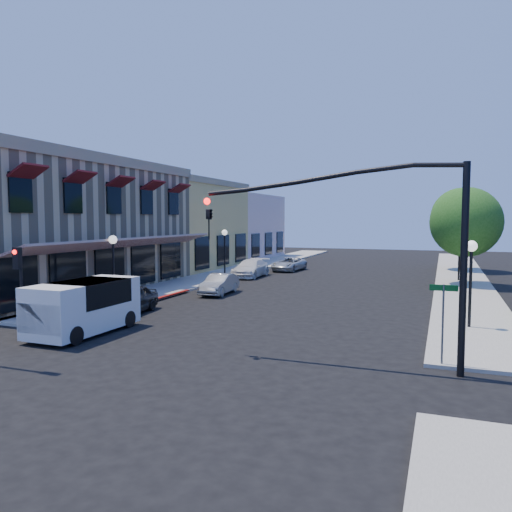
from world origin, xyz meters
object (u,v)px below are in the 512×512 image
(signal_mast_arm, at_px, (385,231))
(lamppost_left_far, at_px, (225,240))
(street_tree_b, at_px, (461,217))
(secondary_signal, at_px, (19,273))
(lamppost_right_far, at_px, (460,243))
(parked_car_a, at_px, (129,300))
(parked_car_d, at_px, (289,264))
(street_name_sign, at_px, (443,311))
(lamppost_left_near, at_px, (113,252))
(parked_car_c, at_px, (251,268))
(white_van, at_px, (83,304))
(parked_car_b, at_px, (219,284))
(street_tree_a, at_px, (466,222))
(lamppost_right_near, at_px, (471,262))

(signal_mast_arm, distance_m, lamppost_left_far, 25.07)
(street_tree_b, distance_m, secondary_signal, 34.97)
(lamppost_right_far, height_order, parked_car_a, lamppost_right_far)
(secondary_signal, xyz_separation_m, lamppost_left_far, (-0.50, 20.59, 0.42))
(secondary_signal, distance_m, parked_car_d, 25.90)
(street_name_sign, xyz_separation_m, lamppost_left_near, (-16.00, 5.80, 1.04))
(parked_car_c, bearing_deg, signal_mast_arm, -59.88)
(street_tree_b, xyz_separation_m, parked_car_d, (-13.60, -4.95, -3.97))
(parked_car_a, distance_m, parked_car_d, 21.10)
(signal_mast_arm, relative_size, white_van, 1.74)
(white_van, height_order, parked_car_b, white_van)
(street_name_sign, bearing_deg, white_van, -178.90)
(lamppost_right_far, bearing_deg, street_tree_a, -81.47)
(secondary_signal, bearing_deg, signal_mast_arm, 0.37)
(street_tree_a, xyz_separation_m, parked_car_b, (-13.60, -9.00, -3.60))
(lamppost_left_near, xyz_separation_m, parked_car_b, (3.70, 5.00, -2.14))
(street_tree_b, xyz_separation_m, lamppost_right_far, (-0.30, -8.00, -1.81))
(street_tree_a, relative_size, parked_car_c, 1.41)
(street_name_sign, relative_size, parked_car_a, 0.65)
(parked_car_c, bearing_deg, street_tree_a, 0.56)
(secondary_signal, xyz_separation_m, parked_car_a, (1.80, 4.59, -1.66))
(street_tree_b, bearing_deg, parked_car_d, -160.00)
(signal_mast_arm, height_order, lamppost_left_near, signal_mast_arm)
(signal_mast_arm, xyz_separation_m, lamppost_right_far, (2.64, 22.50, -1.35))
(lamppost_left_far, xyz_separation_m, white_van, (3.08, -20.05, -1.56))
(parked_car_c, bearing_deg, lamppost_left_far, 170.72)
(parked_car_a, bearing_deg, lamppost_left_near, 132.02)
(parked_car_b, bearing_deg, secondary_signal, -108.30)
(street_tree_b, relative_size, parked_car_b, 1.95)
(lamppost_left_far, height_order, parked_car_b, lamppost_left_far)
(street_tree_a, height_order, parked_car_c, street_tree_a)
(street_tree_a, xyz_separation_m, lamppost_left_far, (-17.30, 0.00, -1.46))
(lamppost_right_far, xyz_separation_m, parked_car_c, (-14.70, -2.34, -2.07))
(street_tree_a, relative_size, secondary_signal, 1.95)
(lamppost_right_near, bearing_deg, street_tree_a, 88.77)
(lamppost_right_near, bearing_deg, street_name_sign, -99.78)
(street_tree_b, bearing_deg, parked_car_b, -125.59)
(lamppost_left_far, bearing_deg, secondary_signal, -88.61)
(street_name_sign, xyz_separation_m, parked_car_c, (-13.70, 19.46, -1.03))
(signal_mast_arm, bearing_deg, secondary_signal, -179.63)
(street_tree_b, distance_m, parked_car_c, 18.63)
(lamppost_left_near, xyz_separation_m, lamppost_right_near, (17.00, 0.00, 0.00))
(lamppost_right_far, relative_size, parked_car_c, 0.78)
(street_name_sign, distance_m, parked_car_b, 16.41)
(signal_mast_arm, bearing_deg, parked_car_c, 120.88)
(lamppost_right_far, bearing_deg, parked_car_a, -129.24)
(white_van, relative_size, parked_car_c, 1.00)
(white_van, distance_m, parked_car_b, 11.08)
(street_name_sign, height_order, parked_car_b, street_name_sign)
(lamppost_left_far, distance_m, lamppost_right_near, 22.02)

